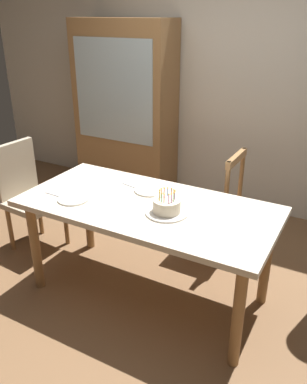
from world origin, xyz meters
The scene contains 11 objects.
ground centered at (0.00, 0.00, 0.00)m, with size 6.40×6.40×0.00m, color brown.
back_wall centered at (0.00, 1.85, 1.30)m, with size 6.40×0.10×2.60m, color silver.
dining_table centered at (0.00, 0.00, 0.67)m, with size 1.76×0.85×0.76m.
birthday_cake centered at (0.18, -0.06, 0.80)m, with size 0.28×0.28×0.17m.
plate_near_celebrant centered at (-0.48, -0.19, 0.76)m, with size 0.22×0.22×0.01m, color silver.
plate_far_side centered at (-0.09, 0.19, 0.76)m, with size 0.22×0.22×0.01m, color silver.
fork_near_celebrant centered at (-0.64, -0.20, 0.76)m, with size 0.18×0.02×0.01m, color silver.
fork_far_side centered at (-0.25, 0.20, 0.76)m, with size 0.18×0.02×0.01m, color silver.
chair_spindle_back centered at (0.21, 0.74, 0.46)m, with size 0.44×0.44×0.95m.
chair_upholstered centered at (-1.27, 0.11, 0.53)m, with size 0.47×0.47×0.95m.
china_cabinet centered at (-1.16, 1.56, 0.95)m, with size 1.10×0.45×1.90m.
Camera 1 is at (1.21, -2.11, 1.96)m, focal length 37.08 mm.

